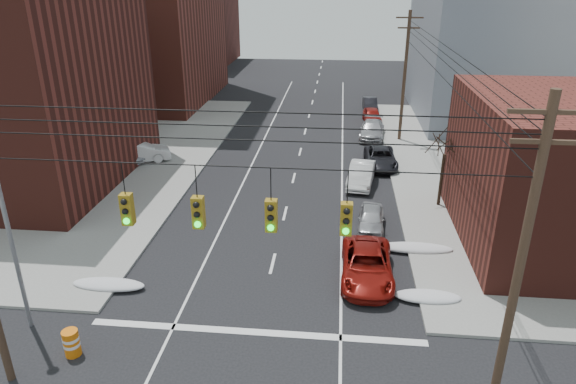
% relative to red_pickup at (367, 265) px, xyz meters
% --- Properties ---
extents(building_brick_far, '(22.00, 18.00, 12.00)m').
position_rel_red_pickup_xyz_m(building_brick_far, '(-30.71, 62.92, 5.26)').
color(building_brick_far, '#532019').
rests_on(building_brick_far, ground).
extents(utility_pole_right, '(2.20, 0.28, 11.00)m').
position_rel_red_pickup_xyz_m(utility_pole_right, '(3.79, -8.08, 5.05)').
color(utility_pole_right, '#473323').
rests_on(utility_pole_right, ground).
extents(utility_pole_far, '(2.20, 0.28, 11.00)m').
position_rel_red_pickup_xyz_m(utility_pole_far, '(3.79, 22.92, 5.05)').
color(utility_pole_far, '#473323').
rests_on(utility_pole_far, ground).
extents(traffic_signals, '(17.00, 0.42, 2.02)m').
position_rel_red_pickup_xyz_m(traffic_signals, '(-4.61, -8.11, 6.43)').
color(traffic_signals, black).
rests_on(traffic_signals, ground).
extents(street_light, '(0.44, 0.44, 9.32)m').
position_rel_red_pickup_xyz_m(street_light, '(-14.21, -5.08, 4.80)').
color(street_light, gray).
rests_on(street_light, ground).
extents(bare_tree, '(2.09, 2.20, 4.93)m').
position_rel_red_pickup_xyz_m(bare_tree, '(4.88, 8.92, 1.58)').
color(bare_tree, black).
rests_on(bare_tree, ground).
extents(snow_nw, '(3.50, 1.08, 0.42)m').
position_rel_red_pickup_xyz_m(snow_nw, '(-12.11, -2.08, -0.53)').
color(snow_nw, silver).
rests_on(snow_nw, ground).
extents(snow_ne, '(3.00, 1.08, 0.42)m').
position_rel_red_pickup_xyz_m(snow_ne, '(2.69, -1.58, -0.53)').
color(snow_ne, silver).
rests_on(snow_ne, ground).
extents(snow_east_far, '(4.00, 1.08, 0.42)m').
position_rel_red_pickup_xyz_m(snow_east_far, '(2.69, 2.92, -0.53)').
color(snow_east_far, silver).
rests_on(snow_east_far, ground).
extents(red_pickup, '(2.52, 5.33, 1.47)m').
position_rel_red_pickup_xyz_m(red_pickup, '(0.00, 0.00, 0.00)').
color(red_pickup, maroon).
rests_on(red_pickup, ground).
extents(parked_car_a, '(1.79, 3.87, 1.28)m').
position_rel_red_pickup_xyz_m(parked_car_a, '(0.46, 5.36, -0.10)').
color(parked_car_a, '#A6A7AB').
rests_on(parked_car_a, ground).
extents(parked_car_b, '(2.22, 4.80, 1.52)m').
position_rel_red_pickup_xyz_m(parked_car_b, '(0.09, 12.17, 0.03)').
color(parked_car_b, silver).
rests_on(parked_car_b, ground).
extents(parked_car_c, '(2.45, 5.05, 1.38)m').
position_rel_red_pickup_xyz_m(parked_car_c, '(1.69, 16.05, -0.05)').
color(parked_car_c, black).
rests_on(parked_car_c, ground).
extents(parked_car_d, '(2.61, 5.31, 1.49)m').
position_rel_red_pickup_xyz_m(parked_car_d, '(1.40, 23.53, 0.01)').
color(parked_car_d, '#9F9FA3').
rests_on(parked_car_d, ground).
extents(parked_car_e, '(1.92, 4.28, 1.43)m').
position_rel_red_pickup_xyz_m(parked_car_e, '(1.68, 28.69, -0.02)').
color(parked_car_e, maroon).
rests_on(parked_car_e, ground).
extents(parked_car_f, '(1.54, 4.14, 1.35)m').
position_rel_red_pickup_xyz_m(parked_car_f, '(1.69, 33.71, -0.06)').
color(parked_car_f, black).
rests_on(parked_car_f, ground).
extents(lot_car_a, '(5.02, 3.42, 1.57)m').
position_rel_red_pickup_xyz_m(lot_car_a, '(-16.95, 14.80, 0.20)').
color(lot_car_a, silver).
rests_on(lot_car_a, sidewalk_nw).
extents(lot_car_b, '(4.83, 3.31, 1.23)m').
position_rel_red_pickup_xyz_m(lot_car_b, '(-18.32, 14.93, 0.03)').
color(lot_car_b, '#BBBBC1').
rests_on(lot_car_b, sidewalk_nw).
extents(lot_car_c, '(4.57, 2.32, 1.27)m').
position_rel_red_pickup_xyz_m(lot_car_c, '(-24.45, 11.09, 0.05)').
color(lot_car_c, black).
rests_on(lot_car_c, sidewalk_nw).
extents(lot_car_d, '(4.27, 2.62, 1.36)m').
position_rel_red_pickup_xyz_m(lot_car_d, '(-21.04, 15.00, 0.09)').
color(lot_car_d, silver).
rests_on(lot_car_d, sidewalk_nw).
extents(construction_barrel, '(0.76, 0.76, 1.10)m').
position_rel_red_pickup_xyz_m(construction_barrel, '(-11.56, -6.61, -0.17)').
color(construction_barrel, orange).
rests_on(construction_barrel, ground).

